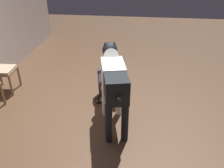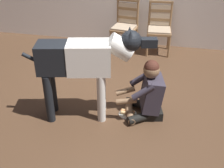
{
  "view_description": "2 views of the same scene",
  "coord_description": "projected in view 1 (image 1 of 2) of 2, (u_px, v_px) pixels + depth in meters",
  "views": [
    {
      "loc": [
        -3.34,
        -0.7,
        2.49
      ],
      "look_at": [
        0.34,
        -0.24,
        0.43
      ],
      "focal_mm": 37.45,
      "sensor_mm": 36.0,
      "label": 1
    },
    {
      "loc": [
        0.83,
        -3.29,
        2.29
      ],
      "look_at": [
        0.18,
        -0.38,
        0.56
      ],
      "focal_mm": 44.84,
      "sensor_mm": 36.0,
      "label": 2
    }
  ],
  "objects": [
    {
      "name": "person_sitting_on_floor",
      "position": [
        109.0,
        81.0,
        4.53
      ],
      "size": [
        0.68,
        0.57,
        0.81
      ],
      "color": "black",
      "rests_on": "ground"
    },
    {
      "name": "hot_dog_on_plate",
      "position": [
        110.0,
        102.0,
        4.46
      ],
      "size": [
        0.24,
        0.24,
        0.06
      ],
      "color": "white",
      "rests_on": "ground"
    },
    {
      "name": "ground_plane",
      "position": [
        96.0,
        113.0,
        4.18
      ],
      "size": [
        15.0,
        15.0,
        0.0
      ],
      "primitive_type": "plane",
      "color": "#4D3422"
    },
    {
      "name": "large_dog",
      "position": [
        113.0,
        79.0,
        3.6
      ],
      "size": [
        1.61,
        0.55,
        1.23
      ],
      "color": "white",
      "rests_on": "ground"
    }
  ]
}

